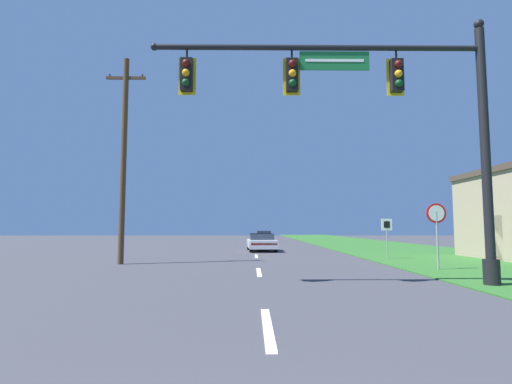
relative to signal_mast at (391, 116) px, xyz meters
name	(u,v)px	position (x,y,z in m)	size (l,w,h in m)	color
grass_verge_right	(392,248)	(6.77, 19.52, -4.79)	(10.00, 110.00, 0.04)	#2D6626
road_center_line	(256,256)	(-3.73, 11.52, -4.81)	(0.16, 34.80, 0.01)	silver
signal_mast	(391,116)	(0.00, 0.00, 0.00)	(9.81, 0.47, 7.67)	black
car_ahead	(261,242)	(-3.32, 16.71, -4.21)	(2.08, 4.70, 1.19)	black
far_car	(264,236)	(-2.57, 35.69, -4.21)	(1.82, 4.26, 1.19)	black
stop_sign	(437,221)	(3.09, 4.08, -2.95)	(0.76, 0.07, 2.50)	gray
route_sign_post	(387,229)	(2.98, 9.44, -3.28)	(0.55, 0.06, 2.03)	gray
utility_pole_near	(124,156)	(-9.80, 6.77, 0.04)	(1.80, 0.26, 9.39)	#4C3823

